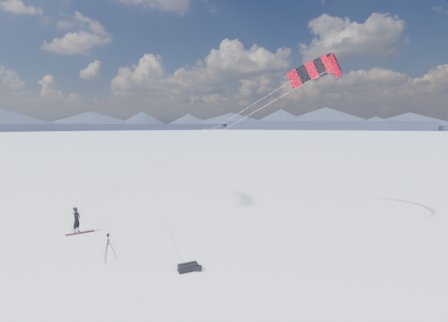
{
  "coord_description": "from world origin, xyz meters",
  "views": [
    {
      "loc": [
        5.29,
        -16.37,
        6.85
      ],
      "look_at": [
        5.7,
        5.1,
        4.32
      ],
      "focal_mm": 26.0,
      "sensor_mm": 36.0,
      "label": 1
    }
  ],
  "objects_px": {
    "snowboard": "(80,233)",
    "gear_bag_a": "(188,267)",
    "gear_bag_b": "(195,268)",
    "snowkiter": "(77,233)",
    "tripod": "(108,243)"
  },
  "relations": [
    {
      "from": "snowboard",
      "to": "gear_bag_a",
      "type": "height_order",
      "value": "gear_bag_a"
    },
    {
      "from": "gear_bag_a",
      "to": "gear_bag_b",
      "type": "distance_m",
      "value": 0.34
    },
    {
      "from": "snowkiter",
      "to": "gear_bag_a",
      "type": "xyz_separation_m",
      "value": [
        7.45,
        -5.46,
        0.18
      ]
    },
    {
      "from": "snowkiter",
      "to": "tripod",
      "type": "height_order",
      "value": "tripod"
    },
    {
      "from": "tripod",
      "to": "gear_bag_b",
      "type": "height_order",
      "value": "tripod"
    },
    {
      "from": "snowkiter",
      "to": "snowboard",
      "type": "bearing_deg",
      "value": -114.18
    },
    {
      "from": "tripod",
      "to": "gear_bag_a",
      "type": "bearing_deg",
      "value": -39.09
    },
    {
      "from": "snowboard",
      "to": "gear_bag_b",
      "type": "bearing_deg",
      "value": -65.36
    },
    {
      "from": "tripod",
      "to": "snowkiter",
      "type": "bearing_deg",
      "value": 106.01
    },
    {
      "from": "tripod",
      "to": "gear_bag_b",
      "type": "bearing_deg",
      "value": -37.4
    },
    {
      "from": "snowkiter",
      "to": "gear_bag_a",
      "type": "distance_m",
      "value": 9.24
    },
    {
      "from": "tripod",
      "to": "snowboard",
      "type": "bearing_deg",
      "value": 105.14
    },
    {
      "from": "snowkiter",
      "to": "snowboard",
      "type": "height_order",
      "value": "snowkiter"
    },
    {
      "from": "snowkiter",
      "to": "tripod",
      "type": "relative_size",
      "value": 1.17
    },
    {
      "from": "snowkiter",
      "to": "tripod",
      "type": "distance_m",
      "value": 5.52
    }
  ]
}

